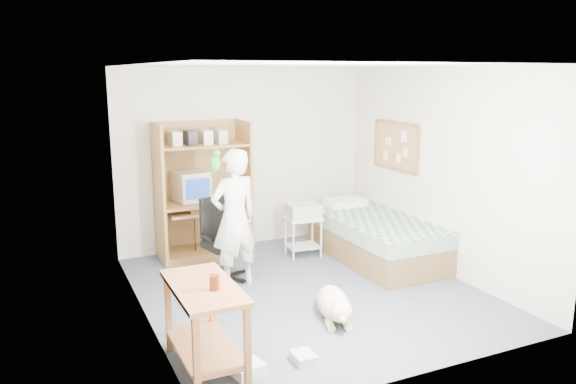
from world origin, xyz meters
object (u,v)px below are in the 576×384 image
object	(u,v)px
printer_cart	(303,230)
bed	(375,238)
side_desk	(205,315)
person	(234,219)
computer_hutch	(203,196)
dog	(334,304)
office_chair	(222,250)

from	to	relation	value
printer_cart	bed	bearing A→B (deg)	-28.92
bed	printer_cart	distance (m)	0.96
side_desk	person	distance (m)	1.93
computer_hutch	person	bearing A→B (deg)	-89.60
side_desk	dog	size ratio (longest dim) A/B	1.07
computer_hutch	person	size ratio (longest dim) A/B	1.12
side_desk	printer_cart	distance (m)	3.11
computer_hutch	bed	bearing A→B (deg)	-29.29
computer_hutch	bed	xyz separation A→B (m)	(2.00, -1.12, -0.53)
printer_cart	office_chair	bearing A→B (deg)	-160.50
bed	printer_cart	world-z (taller)	bed
computer_hutch	dog	size ratio (longest dim) A/B	1.92
computer_hutch	bed	size ratio (longest dim) A/B	0.89
side_desk	office_chair	world-z (taller)	office_chair
person	printer_cart	world-z (taller)	person
person	dog	distance (m)	1.55
office_chair	person	world-z (taller)	person
office_chair	person	distance (m)	0.55
bed	office_chair	size ratio (longest dim) A/B	2.09
bed	dog	world-z (taller)	bed
computer_hutch	side_desk	bearing A→B (deg)	-106.14
bed	office_chair	xyz separation A→B (m)	(-2.05, 0.18, 0.06)
side_desk	office_chair	size ratio (longest dim) A/B	1.04
side_desk	printer_cart	xyz separation A→B (m)	(2.05, 2.34, -0.14)
person	dog	size ratio (longest dim) A/B	1.71
dog	side_desk	bearing A→B (deg)	-146.00
computer_hutch	dog	world-z (taller)	computer_hutch
office_chair	printer_cart	distance (m)	1.30
person	dog	world-z (taller)	person
computer_hutch	dog	xyz separation A→B (m)	(0.60, -2.51, -0.66)
office_chair	side_desk	bearing A→B (deg)	-123.86
bed	person	xyz separation A→B (m)	(-1.99, -0.12, 0.51)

